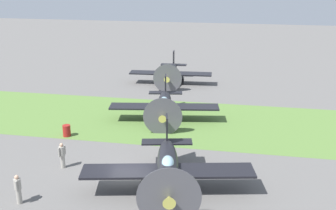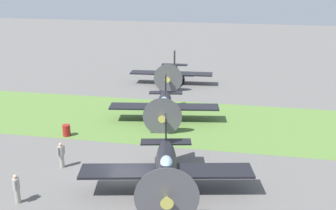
% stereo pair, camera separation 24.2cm
% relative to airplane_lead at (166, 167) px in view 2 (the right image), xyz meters
% --- Properties ---
extents(ground_plane, '(160.00, 160.00, 0.00)m').
position_rel_airplane_lead_xyz_m(ground_plane, '(2.35, -0.08, -1.49)').
color(ground_plane, '#605E5B').
extents(grass_verge, '(120.00, 11.00, 0.01)m').
position_rel_airplane_lead_xyz_m(grass_verge, '(2.35, -11.52, -1.49)').
color(grass_verge, '#567A38').
rests_on(grass_verge, ground).
extents(airplane_lead, '(10.06, 8.04, 3.56)m').
position_rel_airplane_lead_xyz_m(airplane_lead, '(0.00, 0.00, 0.00)').
color(airplane_lead, black).
rests_on(airplane_lead, ground).
extents(airplane_wingman, '(9.39, 7.47, 3.32)m').
position_rel_airplane_lead_xyz_m(airplane_wingman, '(2.51, -11.66, -0.10)').
color(airplane_wingman, black).
rests_on(airplane_wingman, ground).
extents(airplane_trail, '(9.29, 7.34, 3.31)m').
position_rel_airplane_lead_xyz_m(airplane_trail, '(4.10, -23.44, -0.11)').
color(airplane_trail, black).
rests_on(airplane_trail, ground).
extents(ground_crew_chief, '(0.38, 0.60, 1.73)m').
position_rel_airplane_lead_xyz_m(ground_crew_chief, '(7.81, 2.98, -0.58)').
color(ground_crew_chief, '#9E998E').
rests_on(ground_crew_chief, ground).
extents(ground_crew_mechanic, '(0.38, 0.60, 1.73)m').
position_rel_airplane_lead_xyz_m(ground_crew_mechanic, '(7.27, -1.53, -0.58)').
color(ground_crew_mechanic, '#9E998E').
rests_on(ground_crew_mechanic, ground).
extents(fuel_drum, '(0.60, 0.60, 0.90)m').
position_rel_airplane_lead_xyz_m(fuel_drum, '(9.24, -6.62, -1.04)').
color(fuel_drum, maroon).
rests_on(fuel_drum, ground).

